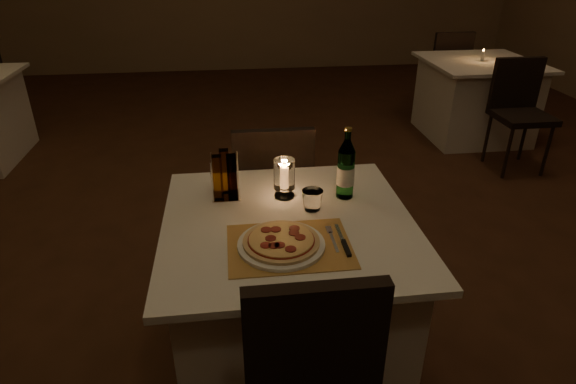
{
  "coord_description": "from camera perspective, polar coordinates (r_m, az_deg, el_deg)",
  "views": [
    {
      "loc": [
        -0.27,
        -2.41,
        1.73
      ],
      "look_at": [
        -0.06,
        -0.76,
        0.86
      ],
      "focal_mm": 30.0,
      "sensor_mm": 36.0,
      "label": 1
    }
  ],
  "objects": [
    {
      "name": "floor",
      "position": [
        2.98,
        -0.61,
        -8.1
      ],
      "size": [
        8.0,
        10.0,
        0.02
      ],
      "primitive_type": "cube",
      "color": "#472616",
      "rests_on": "ground"
    },
    {
      "name": "pizza",
      "position": [
        1.75,
        -0.81,
        -5.8
      ],
      "size": [
        0.28,
        0.28,
        0.02
      ],
      "color": "#D8B77F",
      "rests_on": "plate"
    },
    {
      "name": "hurricane_candle",
      "position": [
        2.05,
        -0.45,
        1.99
      ],
      "size": [
        0.09,
        0.09,
        0.18
      ],
      "color": "white",
      "rests_on": "main_table"
    },
    {
      "name": "placemat",
      "position": [
        1.77,
        0.17,
        -6.42
      ],
      "size": [
        0.45,
        0.34,
        0.0
      ],
      "primitive_type": "cube",
      "color": "#B98640",
      "rests_on": "main_table"
    },
    {
      "name": "neighbor_chair_rb",
      "position": [
        5.66,
        18.31,
        14.18
      ],
      "size": [
        0.42,
        0.42,
        0.9
      ],
      "color": "black",
      "rests_on": "ground"
    },
    {
      "name": "main_table",
      "position": [
        2.13,
        0.07,
        -11.91
      ],
      "size": [
        1.0,
        1.0,
        0.74
      ],
      "color": "silver",
      "rests_on": "ground"
    },
    {
      "name": "chair_far",
      "position": [
        2.64,
        -1.89,
        0.93
      ],
      "size": [
        0.42,
        0.42,
        0.9
      ],
      "color": "black",
      "rests_on": "ground"
    },
    {
      "name": "plate",
      "position": [
        1.76,
        -0.8,
        -6.24
      ],
      "size": [
        0.32,
        0.32,
        0.01
      ],
      "primitive_type": "cylinder",
      "color": "white",
      "rests_on": "placemat"
    },
    {
      "name": "fork",
      "position": [
        1.82,
        5.22,
        -5.34
      ],
      "size": [
        0.02,
        0.18,
        0.0
      ],
      "color": "silver",
      "rests_on": "placemat"
    },
    {
      "name": "neighbor_chair_ra",
      "position": [
        4.45,
        25.7,
        9.47
      ],
      "size": [
        0.42,
        0.42,
        0.9
      ],
      "color": "black",
      "rests_on": "ground"
    },
    {
      "name": "water_bottle",
      "position": [
        2.06,
        6.87,
        2.62
      ],
      "size": [
        0.08,
        0.08,
        0.32
      ],
      "color": "#5CAB65",
      "rests_on": "main_table"
    },
    {
      "name": "knife",
      "position": [
        1.77,
        6.74,
        -6.22
      ],
      "size": [
        0.02,
        0.22,
        0.01
      ],
      "color": "black",
      "rests_on": "placemat"
    },
    {
      "name": "cruet_caddy",
      "position": [
        2.07,
        -7.47,
        1.76
      ],
      "size": [
        0.12,
        0.12,
        0.21
      ],
      "color": "white",
      "rests_on": "main_table"
    },
    {
      "name": "tumbler",
      "position": [
        1.98,
        2.9,
        -0.96
      ],
      "size": [
        0.09,
        0.09,
        0.09
      ],
      "primitive_type": null,
      "color": "white",
      "rests_on": "main_table"
    },
    {
      "name": "neighbor_candle_right",
      "position": [
        4.99,
        22.08,
        14.76
      ],
      "size": [
        0.03,
        0.03,
        0.11
      ],
      "color": "white",
      "rests_on": "neighbor_table_right"
    },
    {
      "name": "neighbor_table_right",
      "position": [
        5.09,
        21.26,
        10.25
      ],
      "size": [
        1.0,
        1.0,
        0.74
      ],
      "color": "silver",
      "rests_on": "ground"
    }
  ]
}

